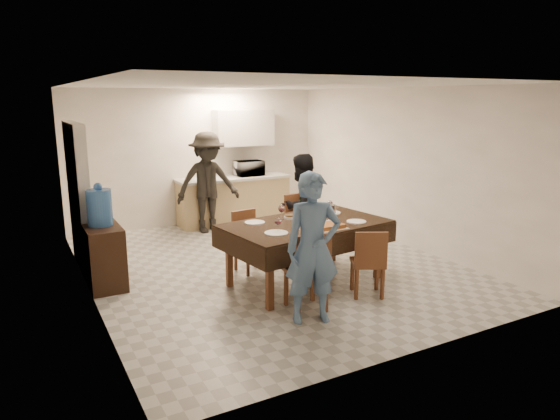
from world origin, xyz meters
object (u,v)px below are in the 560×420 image
Objects in this scene: dining_table at (306,225)px; water_pitcher at (330,213)px; person_near at (313,248)px; microwave at (249,168)px; wine_bottle at (301,210)px; person_kitchen at (208,183)px; console at (103,255)px; savoury_tart at (328,226)px; water_jug at (100,208)px; person_far at (301,206)px.

water_pitcher is at bearing -15.61° from dining_table.
microwave is at bearing 90.47° from person_near.
wine_bottle is 3.04m from person_kitchen.
savoury_tart is (2.49, -1.56, 0.44)m from console.
water_jug is at bearing 36.18° from microwave.
person_kitchen is (-0.76, 2.03, 0.12)m from person_far.
person_kitchen reaches higher than person_near.
person_kitchen reaches higher than person_far.
savoury_tart is 1.50m from person_far.
console is at bearing 146.27° from dining_table.
person_near is (-0.65, -0.67, -0.02)m from savoury_tart.
water_pitcher is at bearing -14.04° from wine_bottle.
console is 2.97m from savoury_tart.
person_far is (-0.28, -2.48, -0.26)m from microwave.
person_near reaches higher than microwave.
water_jug is 0.29× the size of person_far.
dining_table is at bearing -45.00° from wine_bottle.
water_jug is at bearing 147.95° from savoury_tart.
water_pitcher reaches higher than dining_table.
person_kitchen is (2.18, 1.91, 0.51)m from console.
person_kitchen is at bearing 95.10° from savoury_tart.
person_near is (-0.90, -1.00, -0.10)m from water_pitcher.
savoury_tart is at bearing 79.37° from microwave.
person_far is (0.55, 1.05, 0.01)m from dining_table.
wine_bottle is (2.34, -1.13, 0.58)m from console.
wine_bottle is 0.42m from water_pitcher.
microwave reaches higher than console.
person_far is at bearing -2.47° from water_jug.
person_far is at bearing -69.53° from person_kitchen.
water_pitcher is 0.42m from savoury_tart.
savoury_tart is at bearing -32.05° from console.
wine_bottle is at bearing -25.74° from water_jug.
person_far is (2.94, -0.13, 0.39)m from console.
person_far is (2.94, -0.13, -0.25)m from water_jug.
person_near is at bearing -50.48° from console.
dining_table is at bearing 79.63° from person_near.
dining_table is 2.56× the size of console.
microwave reaches higher than wine_bottle.
dining_table is 2.69m from console.
water_pitcher is 0.40× the size of microwave.
person_near is (-0.55, -1.05, 0.05)m from dining_table.
person_near reaches higher than savoury_tart.
water_pitcher reaches higher than savoury_tart.
wine_bottle reaches higher than console.
person_near is (-0.50, -1.10, -0.16)m from wine_bottle.
water_jug is at bearing 146.80° from person_near.
console is at bearing 147.95° from savoury_tart.
dining_table is 2.67m from water_jug.
wine_bottle is 3.59m from microwave.
wine_bottle is 0.18× the size of person_kitchen.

